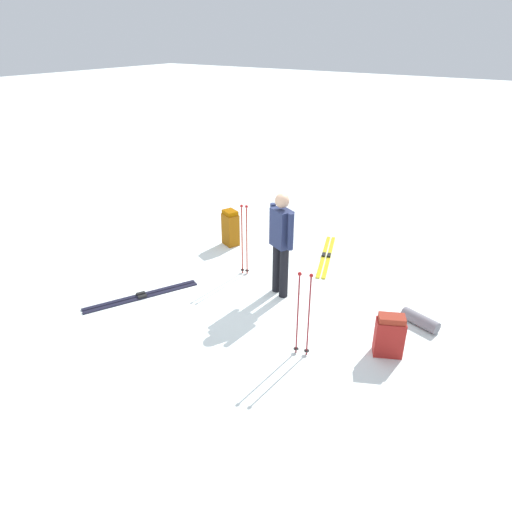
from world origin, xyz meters
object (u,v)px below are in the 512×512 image
Objects in this scene: backpack_bright at (230,228)px; ski_poles_planted_near at (304,310)px; ski_pair_near at (142,296)px; ski_pair_far at (326,256)px; sleeping_mat_rolled at (420,320)px; thermos_bottle at (291,238)px; skier_standing at (281,240)px; backpack_large_dark at (389,336)px; ski_poles_planted_far at (244,236)px.

backpack_bright is 3.61m from ski_poles_planted_near.
ski_poles_planted_near reaches higher than ski_pair_near.
backpack_bright is 0.59× the size of ski_poles_planted_near.
ski_pair_far is at bearing -162.61° from backpack_bright.
sleeping_mat_rolled is 3.26m from thermos_bottle.
ski_pair_near is 0.99× the size of ski_pair_far.
ski_pair_far is 3.16× the size of sleeping_mat_rolled.
skier_standing is 1.58m from ski_poles_planted_near.
sleeping_mat_rolled reaches higher than ski_pair_near.
sleeping_mat_rolled is (-0.17, -0.89, -0.20)m from backpack_large_dark.
skier_standing is at bearing -48.01° from ski_poles_planted_near.
backpack_large_dark is (-3.76, -0.81, 0.28)m from ski_pair_near.
skier_standing is 2.09m from thermos_bottle.
thermos_bottle is (-0.98, -3.09, 0.12)m from ski_pair_near.
ski_pair_near is 2.40× the size of backpack_bright.
skier_standing is 2.35m from sleeping_mat_rolled.
ski_pair_near is 3.24m from thermos_bottle.
ski_poles_planted_far is (1.90, -1.39, 0.03)m from ski_poles_planted_near.
backpack_large_dark is at bearing 132.04° from ski_pair_far.
backpack_bright reaches higher than ski_pair_near.
ski_pair_near is 3.86m from backpack_large_dark.
backpack_bright is at bearing 34.84° from thermos_bottle.
thermos_bottle is at bearing -25.15° from sleeping_mat_rolled.
backpack_bright is at bearing -22.81° from backpack_large_dark.
ski_poles_planted_far is at bearing -120.21° from ski_pair_near.
backpack_bright reaches higher than ski_pair_far.
ski_pair_far is at bearing -91.23° from skier_standing.
ski_poles_planted_far is (0.90, 1.40, 0.70)m from ski_pair_far.
ski_pair_far is at bearing -47.96° from backpack_large_dark.
ski_poles_planted_far reaches higher than backpack_bright.
ski_poles_planted_near is (-1.00, 2.79, 0.67)m from ski_pair_far.
ski_pair_far is 2.92m from backpack_large_dark.
skier_standing is 0.98× the size of ski_pair_far.
ski_poles_planted_near is 2.21× the size of sleeping_mat_rolled.
thermos_bottle is at bearing -7.95° from ski_pair_far.
backpack_bright is 1.30× the size of sleeping_mat_rolled.
sleeping_mat_rolled is (-3.01, -0.13, -0.62)m from ski_poles_planted_far.
thermos_bottle is at bearing -107.55° from ski_pair_near.
ski_pair_far is 0.85m from thermos_bottle.
skier_standing is 2.37× the size of backpack_bright.
ski_pair_near is 2.90m from ski_poles_planted_near.
skier_standing is 6.54× the size of thermos_bottle.
ski_pair_near and ski_pair_far have the same top height.
backpack_large_dark is 3.60m from thermos_bottle.
ski_pair_near is at bearing 59.79° from ski_poles_planted_far.
ski_poles_planted_far is at bearing 138.29° from backpack_bright.
ski_pair_near is at bearing 58.62° from ski_pair_far.
ski_poles_planted_far is (-0.92, -1.57, 0.70)m from ski_pair_near.
ski_poles_planted_near is at bearing 143.86° from ski_poles_planted_far.
skier_standing is at bearing -14.83° from backpack_large_dark.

